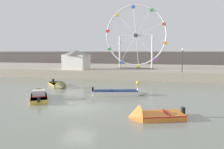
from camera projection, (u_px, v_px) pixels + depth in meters
ground_plane at (79, 107)px, 16.40m from camera, size 240.00×240.00×0.00m
quay_promenade at (126, 70)px, 41.06m from camera, size 110.00×19.50×1.37m
distant_town_skyline at (137, 59)px, 63.24m from camera, size 140.00×3.00×4.40m
motorboat_mustard_yellow at (39, 96)px, 19.43m from camera, size 3.42×4.40×1.32m
motorboat_white_red_stripe at (124, 93)px, 20.82m from camera, size 5.77×2.29×1.06m
motorboat_olive_wood at (59, 85)px, 25.61m from camera, size 3.91×4.14×1.35m
motorboat_orange_hull at (149, 116)px, 13.48m from camera, size 3.93×2.65×1.50m
ferris_wheel_white_frame at (136, 37)px, 36.98m from camera, size 10.90×1.20×11.30m
carnival_booth_white_ticket at (76, 59)px, 35.17m from camera, size 4.58×3.77×3.23m
promenade_lamp_near at (183, 56)px, 29.88m from camera, size 0.32×0.32×3.49m
mooring_buoy_orange at (138, 83)px, 27.88m from camera, size 0.44×0.44×0.44m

